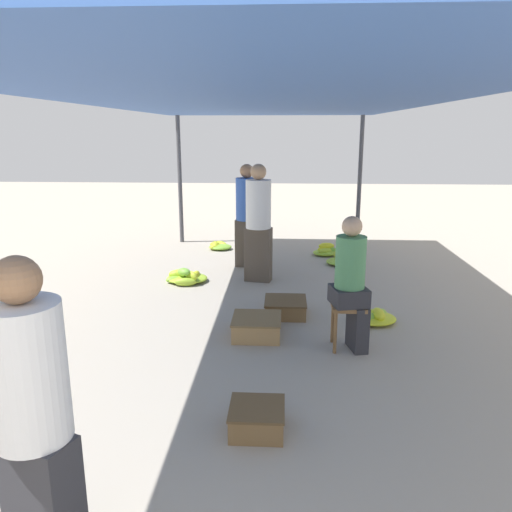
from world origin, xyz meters
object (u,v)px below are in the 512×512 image
object	(u,v)px
vendor_foreground	(34,420)
shopper_walking_far	(247,214)
banana_pile_right_0	(371,317)
banana_pile_left_0	(219,246)
banana_pile_right_2	(343,259)
crate_near	(257,419)
vendor_seated	(352,281)
shopper_walking_mid	(258,222)
stool	(348,313)
banana_pile_right_1	(326,251)
crate_far	(285,307)
banana_pile_left_1	(186,277)
crate_mid	(257,327)

from	to	relation	value
vendor_foreground	shopper_walking_far	distance (m)	5.94
vendor_foreground	banana_pile_right_0	world-z (taller)	vendor_foreground
banana_pile_left_0	banana_pile_right_2	size ratio (longest dim) A/B	0.84
banana_pile_left_0	crate_near	xyz separation A→B (m)	(1.04, -5.81, 0.04)
vendor_seated	banana_pile_left_0	world-z (taller)	vendor_seated
banana_pile_right_0	shopper_walking_mid	xyz separation A→B (m)	(-1.40, 1.60, 0.83)
banana_pile_right_2	shopper_walking_far	distance (m)	1.78
stool	banana_pile_right_1	distance (m)	3.94
shopper_walking_far	banana_pile_right_0	bearing A→B (deg)	-55.99
vendor_foreground	stool	size ratio (longest dim) A/B	3.49
banana_pile_right_0	crate_near	distance (m)	2.54
banana_pile_right_0	crate_near	world-z (taller)	crate_near
stool	shopper_walking_far	distance (m)	3.40
banana_pile_right_0	shopper_walking_far	distance (m)	3.02
banana_pile_right_0	banana_pile_right_1	xyz separation A→B (m)	(-0.27, 3.22, 0.02)
vendor_foreground	stool	distance (m)	3.37
crate_near	shopper_walking_mid	world-z (taller)	shopper_walking_mid
crate_far	shopper_walking_mid	distance (m)	1.67
banana_pile_left_1	banana_pile_right_1	distance (m)	2.81
crate_far	banana_pile_right_1	bearing A→B (deg)	76.41
banana_pile_right_2	crate_far	world-z (taller)	banana_pile_right_2
vendor_seated	banana_pile_right_0	distance (m)	1.04
banana_pile_left_0	banana_pile_right_2	distance (m)	2.43
banana_pile_right_0	banana_pile_right_2	distance (m)	2.60
vendor_foreground	vendor_seated	xyz separation A→B (m)	(1.85, 2.78, -0.13)
stool	crate_mid	xyz separation A→B (m)	(-0.94, 0.25, -0.27)
banana_pile_left_1	banana_pile_right_0	distance (m)	2.87
banana_pile_left_0	vendor_foreground	bearing A→B (deg)	-89.56
banana_pile_right_0	crate_mid	world-z (taller)	crate_mid
crate_near	crate_mid	distance (m)	1.76
banana_pile_right_1	shopper_walking_mid	world-z (taller)	shopper_walking_mid
banana_pile_right_2	crate_near	world-z (taller)	banana_pile_right_2
banana_pile_right_2	crate_far	xyz separation A→B (m)	(-0.97, -2.40, 0.01)
vendor_foreground	shopper_walking_mid	distance (m)	5.17
banana_pile_right_1	crate_far	size ratio (longest dim) A/B	0.91
vendor_foreground	crate_mid	size ratio (longest dim) A/B	3.14
banana_pile_left_0	crate_near	bearing A→B (deg)	-79.89
crate_far	shopper_walking_mid	xyz separation A→B (m)	(-0.40, 1.41, 0.80)
banana_pile_right_0	banana_pile_right_2	size ratio (longest dim) A/B	1.02
banana_pile_left_1	banana_pile_right_2	distance (m)	2.69
banana_pile_right_1	crate_far	world-z (taller)	banana_pile_right_1
crate_near	shopper_walking_mid	size ratio (longest dim) A/B	0.24
stool	vendor_seated	world-z (taller)	vendor_seated
vendor_seated	banana_pile_left_1	distance (m)	3.11
stool	banana_pile_left_1	bearing A→B (deg)	133.94
banana_pile_left_1	shopper_walking_far	size ratio (longest dim) A/B	0.37
stool	crate_near	world-z (taller)	stool
vendor_foreground	banana_pile_right_1	bearing A→B (deg)	73.98
banana_pile_left_0	banana_pile_right_2	bearing A→B (deg)	-24.03
stool	vendor_seated	distance (m)	0.35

